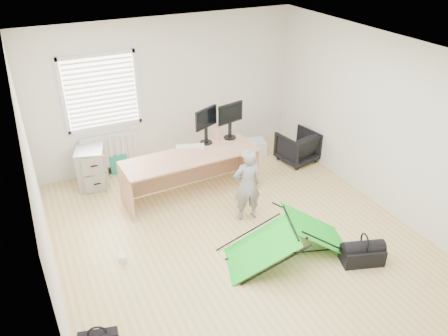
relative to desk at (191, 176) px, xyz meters
name	(u,v)px	position (x,y,z in m)	size (l,w,h in m)	color
ground	(236,235)	(0.17, -1.31, -0.38)	(5.50, 5.50, 0.00)	tan
back_wall	(168,92)	(0.17, 1.44, 0.97)	(5.00, 0.02, 2.70)	silver
window	(101,92)	(-1.03, 1.40, 1.17)	(1.20, 0.06, 1.20)	silver
radiator	(110,151)	(-1.03, 1.36, 0.07)	(1.00, 0.12, 0.60)	silver
desk	(191,176)	(0.00, 0.00, 0.00)	(2.24, 0.71, 0.76)	tan
filing_cabinet	(92,166)	(-1.42, 1.08, -0.02)	(0.46, 0.62, 0.72)	#939597
monitor_left	(206,130)	(0.42, 0.30, 0.62)	(0.49, 0.11, 0.47)	black
monitor_right	(230,126)	(0.87, 0.30, 0.62)	(0.50, 0.11, 0.48)	black
keyboard	(190,147)	(0.11, 0.27, 0.39)	(0.48, 0.16, 0.02)	beige
thermos	(217,133)	(0.64, 0.32, 0.51)	(0.07, 0.07, 0.26)	#D37776
office_chair	(297,147)	(2.30, 0.24, -0.08)	(0.65, 0.67, 0.61)	black
person	(247,185)	(0.53, -0.98, 0.22)	(0.44, 0.29, 1.20)	gray
kite	(289,239)	(0.63, -2.01, -0.10)	(1.79, 0.79, 0.55)	#11BD1E
storage_crate	(252,147)	(1.68, 0.89, -0.24)	(0.50, 0.35, 0.28)	silver
tote_bag	(119,163)	(-0.91, 1.32, -0.20)	(0.31, 0.14, 0.37)	#1F9674
white_box	(123,258)	(-1.49, -1.15, -0.33)	(0.11, 0.11, 0.11)	silver
duffel_bag	(362,255)	(1.45, -2.58, -0.26)	(0.56, 0.29, 0.24)	black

